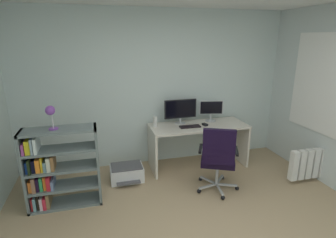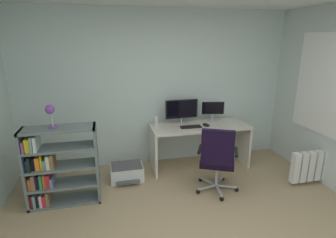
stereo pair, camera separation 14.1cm
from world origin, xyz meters
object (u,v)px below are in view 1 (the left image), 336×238
at_px(printer, 127,173).
at_px(radiator, 314,163).
at_px(monitor_main, 180,110).
at_px(desktop_speaker, 155,122).
at_px(desk_lamp, 51,113).
at_px(desk, 198,135).
at_px(monitor_secondary, 211,109).
at_px(office_chair, 218,157).
at_px(keyboard, 190,127).
at_px(bookshelf, 54,170).
at_px(computer_mouse, 205,125).

distance_m(printer, radiator, 2.90).
relative_size(monitor_main, printer, 1.11).
bearing_deg(desktop_speaker, desk_lamp, -153.14).
bearing_deg(desk, monitor_secondary, 29.09).
bearing_deg(radiator, desktop_speaker, 154.67).
bearing_deg(monitor_main, office_chair, -77.69).
distance_m(desk_lamp, radiator, 3.85).
distance_m(keyboard, desktop_speaker, 0.58).
xyz_separation_m(desktop_speaker, bookshelf, (-1.49, -0.73, -0.31)).
distance_m(desk, radiator, 1.83).
height_order(keyboard, computer_mouse, computer_mouse).
relative_size(computer_mouse, desk_lamp, 0.34).
height_order(printer, radiator, radiator).
height_order(monitor_main, printer, monitor_main).
bearing_deg(desk_lamp, keyboard, 15.40).
bearing_deg(printer, office_chair, -29.44).
relative_size(printer, radiator, 0.59).
height_order(desktop_speaker, bookshelf, bookshelf).
distance_m(monitor_secondary, keyboard, 0.56).
distance_m(monitor_secondary, printer, 1.78).
bearing_deg(keyboard, desk_lamp, -163.48).
distance_m(office_chair, printer, 1.45).
height_order(monitor_secondary, bookshelf, monitor_secondary).
bearing_deg(desk_lamp, desktop_speaker, 26.86).
distance_m(desktop_speaker, printer, 0.93).
relative_size(monitor_secondary, office_chair, 0.40).
xyz_separation_m(desk, keyboard, (-0.18, -0.07, 0.20)).
bearing_deg(office_chair, keyboard, 99.37).
height_order(monitor_secondary, printer, monitor_secondary).
height_order(desktop_speaker, office_chair, office_chair).
bearing_deg(desk_lamp, office_chair, -6.80).
height_order(desk, desktop_speaker, desktop_speaker).
bearing_deg(desktop_speaker, printer, -149.95).
distance_m(keyboard, bookshelf, 2.11).
xyz_separation_m(bookshelf, radiator, (3.75, -0.34, -0.22)).
height_order(monitor_main, desk_lamp, desk_lamp).
relative_size(bookshelf, printer, 2.11).
xyz_separation_m(desk, monitor_secondary, (0.29, 0.16, 0.41)).
distance_m(monitor_secondary, office_chair, 1.16).
bearing_deg(computer_mouse, desk, 132.67).
bearing_deg(monitor_main, keyboard, -68.12).
xyz_separation_m(computer_mouse, printer, (-1.34, -0.14, -0.63)).
bearing_deg(office_chair, desktop_speaker, 124.35).
bearing_deg(desktop_speaker, desk, -8.81).
bearing_deg(monitor_secondary, desktop_speaker, -177.28).
bearing_deg(office_chair, monitor_main, 102.31).
relative_size(desk, office_chair, 1.62).
relative_size(desk, desk_lamp, 5.44).
xyz_separation_m(monitor_main, desktop_speaker, (-0.45, -0.05, -0.16)).
distance_m(office_chair, desk_lamp, 2.25).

